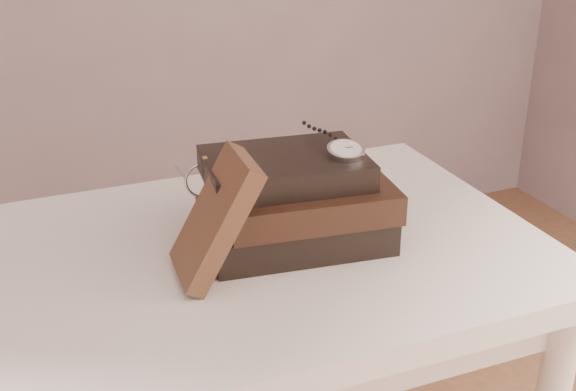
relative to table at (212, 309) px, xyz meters
name	(u,v)px	position (x,y,z in m)	size (l,w,h in m)	color
table	(212,309)	(0.00, 0.00, 0.00)	(1.00, 0.60, 0.75)	white
book_stack	(295,202)	(0.13, 0.00, 0.15)	(0.29, 0.22, 0.13)	black
journal	(216,218)	(0.00, -0.06, 0.18)	(0.03, 0.11, 0.18)	#3E2518
pocket_watch	(344,150)	(0.20, -0.02, 0.23)	(0.06, 0.16, 0.02)	silver
eyeglasses	(219,177)	(0.05, 0.10, 0.17)	(0.12, 0.14, 0.05)	silver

